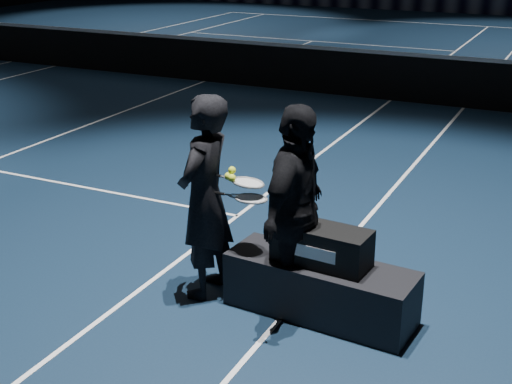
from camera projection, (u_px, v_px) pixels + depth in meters
floor at (203, 82)px, 15.32m from camera, size 36.00×36.00×0.00m
court_lines at (203, 82)px, 15.32m from camera, size 10.98×23.78×0.01m
net_mesh at (203, 61)px, 15.16m from camera, size 12.80×0.02×0.86m
net_tape at (202, 39)px, 15.00m from camera, size 12.80×0.03×0.07m
player_bench at (320, 289)px, 6.09m from camera, size 1.67×0.67×0.49m
racket_bag at (322, 245)px, 5.95m from camera, size 0.84×0.41×0.33m
bag_signature at (314, 254)px, 5.80m from camera, size 0.38×0.03×0.11m
player_a at (205, 197)px, 6.24m from camera, size 0.45×0.68×1.84m
player_b at (295, 213)px, 5.90m from camera, size 0.47×1.09×1.84m
racket_lower at (251, 199)px, 6.04m from camera, size 0.68×0.23×0.03m
racket_upper at (248, 183)px, 6.05m from camera, size 0.70×0.28×0.10m
tennis_balls at (231, 175)px, 6.06m from camera, size 0.12×0.10×0.12m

